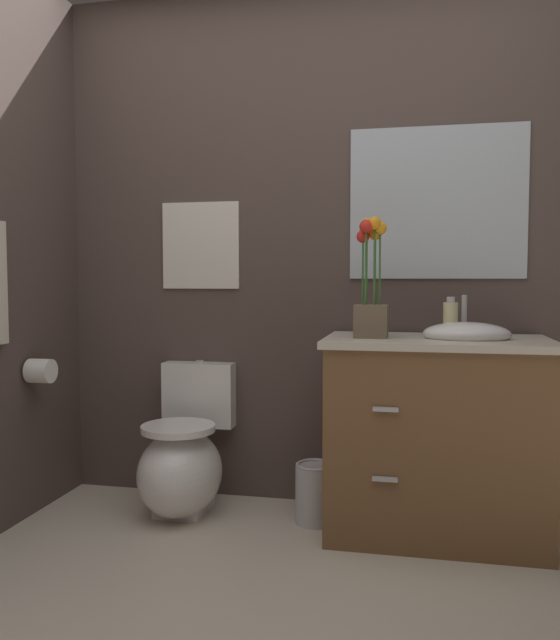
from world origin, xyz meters
The scene contains 9 objects.
wall_back centered at (0.20, 1.44, 1.25)m, with size 3.98×0.05×2.50m, color #4C3D38.
toilet centered at (-0.60, 1.14, 0.24)m, with size 0.38×0.59×0.69m.
vanity_cabinet centered at (0.55, 1.12, 0.44)m, with size 0.94×0.56×1.03m.
flower_vase centered at (0.27, 1.09, 1.03)m, with size 0.14×0.14×0.51m.
soap_bottle centered at (0.61, 1.20, 0.93)m, with size 0.06×0.06×0.17m.
trash_bin centered at (0.03, 1.14, 0.14)m, with size 0.18×0.18×0.27m.
wall_poster centered at (-0.60, 1.41, 1.27)m, with size 0.40×0.01×0.43m, color silver.
wall_mirror centered at (0.55, 1.41, 1.45)m, with size 0.80×0.01×0.70m, color #B2BCC6.
toilet_paper_roll centered at (-1.21, 0.95, 0.68)m, with size 0.11×0.11×0.11m, color white.
Camera 1 is at (0.46, -1.67, 1.10)m, focal length 36.10 mm.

